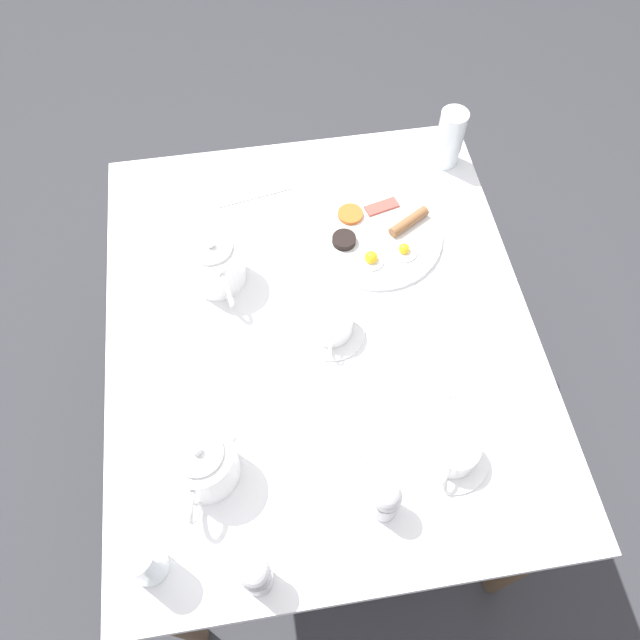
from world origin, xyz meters
TOP-DOWN VIEW (x-y plane):
  - ground_plane at (0.00, 0.00)m, footprint 8.00×8.00m
  - table at (0.00, 0.00)m, footprint 1.09×0.91m
  - breakfast_plate at (0.21, -0.17)m, footprint 0.31×0.31m
  - teapot_near at (0.15, 0.20)m, footprint 0.21×0.12m
  - teapot_far at (-0.28, 0.26)m, footprint 0.21×0.12m
  - teacup_with_saucer_left at (-0.02, -0.02)m, footprint 0.15×0.15m
  - teacup_with_saucer_right at (-0.33, -0.20)m, footprint 0.15×0.15m
  - water_glass_tall at (0.42, -0.38)m, footprint 0.07×0.07m
  - water_glass_short at (-0.44, 0.37)m, footprint 0.07×0.07m
  - pepper_grinder at (-0.40, -0.05)m, footprint 0.05×0.05m
  - salt_grinder at (-0.49, 0.18)m, footprint 0.05×0.05m
  - fork_by_plate at (0.38, 0.10)m, footprint 0.05×0.19m
  - knife_by_plate at (-0.11, -0.24)m, footprint 0.20×0.02m
  - spoon_for_tea at (-0.26, 0.03)m, footprint 0.10×0.13m

SIDE VIEW (x-z plane):
  - ground_plane at x=0.00m, z-range 0.00..0.00m
  - table at x=0.00m, z-range 0.29..1.00m
  - fork_by_plate at x=0.38m, z-range 0.71..0.72m
  - knife_by_plate at x=-0.11m, z-range 0.71..0.72m
  - spoon_for_tea at x=-0.26m, z-range 0.71..0.72m
  - breakfast_plate at x=0.21m, z-range 0.70..0.74m
  - teacup_with_saucer_left at x=-0.02m, z-range 0.71..0.77m
  - teacup_with_saucer_right at x=-0.33m, z-range 0.71..0.78m
  - pepper_grinder at x=-0.40m, z-range 0.72..0.82m
  - salt_grinder at x=-0.49m, z-range 0.72..0.82m
  - teapot_near at x=0.15m, z-range 0.70..0.84m
  - teapot_far at x=-0.28m, z-range 0.70..0.84m
  - water_glass_short at x=-0.44m, z-range 0.71..0.84m
  - water_glass_tall at x=0.42m, z-range 0.71..0.87m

